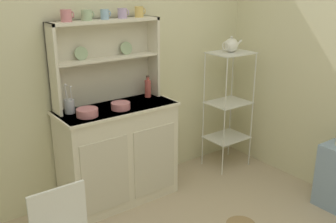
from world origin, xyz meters
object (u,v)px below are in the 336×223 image
(jam_bottle, at_px, (148,88))
(utensil_jar, at_px, (69,106))
(bowl_mixing_large, at_px, (87,112))
(bakers_rack, at_px, (229,98))
(hutch_cabinet, at_px, (118,153))
(hutch_shelf_unit, at_px, (105,55))
(cup_rose_0, at_px, (66,16))
(porcelain_teapot, at_px, (231,45))

(jam_bottle, bearing_deg, utensil_jar, -179.30)
(bowl_mixing_large, bearing_deg, bakers_rack, 0.14)
(hutch_cabinet, xyz_separation_m, hutch_shelf_unit, (-0.00, 0.16, 0.83))
(jam_bottle, bearing_deg, cup_rose_0, 177.02)
(hutch_cabinet, height_order, bakers_rack, bakers_rack)
(bakers_rack, xyz_separation_m, cup_rose_0, (-1.56, 0.19, 0.87))
(hutch_cabinet, relative_size, bakers_rack, 0.84)
(porcelain_teapot, bearing_deg, cup_rose_0, 172.96)
(bowl_mixing_large, distance_m, porcelain_teapot, 1.57)
(cup_rose_0, bearing_deg, hutch_cabinet, -20.95)
(hutch_shelf_unit, distance_m, bakers_rack, 1.37)
(cup_rose_0, height_order, porcelain_teapot, cup_rose_0)
(bakers_rack, xyz_separation_m, bowl_mixing_large, (-1.53, -0.00, 0.16))
(cup_rose_0, bearing_deg, bakers_rack, -7.03)
(hutch_shelf_unit, bearing_deg, bowl_mixing_large, -141.12)
(hutch_cabinet, xyz_separation_m, bowl_mixing_large, (-0.29, -0.07, 0.45))
(bakers_rack, relative_size, porcelain_teapot, 5.33)
(hutch_cabinet, xyz_separation_m, jam_bottle, (0.37, 0.09, 0.50))
(cup_rose_0, relative_size, porcelain_teapot, 0.43)
(hutch_cabinet, height_order, bowl_mixing_large, bowl_mixing_large)
(hutch_shelf_unit, bearing_deg, jam_bottle, -11.72)
(cup_rose_0, height_order, jam_bottle, cup_rose_0)
(jam_bottle, xyz_separation_m, utensil_jar, (-0.74, -0.01, -0.02))
(bowl_mixing_large, xyz_separation_m, jam_bottle, (0.67, 0.16, 0.05))
(bakers_rack, relative_size, utensil_jar, 4.92)
(utensil_jar, bearing_deg, porcelain_teapot, -5.22)
(hutch_shelf_unit, relative_size, cup_rose_0, 9.79)
(hutch_shelf_unit, xyz_separation_m, bakers_rack, (1.24, -0.23, -0.53))
(cup_rose_0, distance_m, utensil_jar, 0.69)
(hutch_shelf_unit, relative_size, utensil_jar, 3.85)
(bowl_mixing_large, height_order, jam_bottle, jam_bottle)
(hutch_cabinet, distance_m, porcelain_teapot, 1.49)
(bakers_rack, bearing_deg, cup_rose_0, 172.97)
(bowl_mixing_large, xyz_separation_m, porcelain_teapot, (1.53, 0.00, 0.37))
(bakers_rack, bearing_deg, bowl_mixing_large, -179.86)
(cup_rose_0, bearing_deg, utensil_jar, -139.53)
(hutch_cabinet, bearing_deg, cup_rose_0, 159.05)
(jam_bottle, distance_m, utensil_jar, 0.74)
(bakers_rack, bearing_deg, utensil_jar, 174.79)
(bakers_rack, distance_m, bowl_mixing_large, 1.54)
(hutch_cabinet, bearing_deg, bowl_mixing_large, -165.98)
(bowl_mixing_large, height_order, porcelain_teapot, porcelain_teapot)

